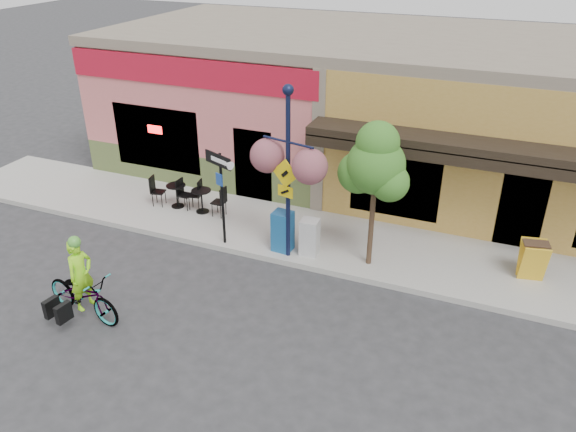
# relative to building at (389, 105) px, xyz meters

# --- Properties ---
(ground) EXTENTS (90.00, 90.00, 0.00)m
(ground) POSITION_rel_building_xyz_m (0.00, -7.50, -2.25)
(ground) COLOR #2D2D30
(ground) RESTS_ON ground
(sidewalk) EXTENTS (24.00, 3.00, 0.15)m
(sidewalk) POSITION_rel_building_xyz_m (0.00, -5.50, -2.17)
(sidewalk) COLOR #9E9B93
(sidewalk) RESTS_ON ground
(curb) EXTENTS (24.00, 0.12, 0.15)m
(curb) POSITION_rel_building_xyz_m (0.00, -6.95, -2.17)
(curb) COLOR #A8A59E
(curb) RESTS_ON ground
(building) EXTENTS (18.20, 8.20, 4.50)m
(building) POSITION_rel_building_xyz_m (0.00, 0.00, 0.00)
(building) COLOR #C66262
(building) RESTS_ON ground
(bicycle) EXTENTS (2.10, 0.99, 1.06)m
(bicycle) POSITION_rel_building_xyz_m (-3.98, -10.44, -1.72)
(bicycle) COLOR maroon
(bicycle) RESTS_ON ground
(cyclist_rider) EXTENTS (0.46, 0.63, 1.60)m
(cyclist_rider) POSITION_rel_building_xyz_m (-3.93, -10.44, -1.45)
(cyclist_rider) COLOR #97F619
(cyclist_rider) RESTS_ON ground
(lamp_post) EXTENTS (1.46, 0.84, 4.31)m
(lamp_post) POSITION_rel_building_xyz_m (-0.81, -6.72, 0.05)
(lamp_post) COLOR #111837
(lamp_post) RESTS_ON sidewalk
(one_way_sign) EXTENTS (0.95, 0.56, 2.47)m
(one_way_sign) POSITION_rel_building_xyz_m (-2.56, -6.77, -0.87)
(one_way_sign) COLOR black
(one_way_sign) RESTS_ON sidewalk
(cafe_set_left) EXTENTS (1.61, 1.03, 0.90)m
(cafe_set_left) POSITION_rel_building_xyz_m (-4.82, -5.45, -1.65)
(cafe_set_left) COLOR black
(cafe_set_left) RESTS_ON sidewalk
(cafe_set_right) EXTENTS (1.52, 0.81, 0.89)m
(cafe_set_right) POSITION_rel_building_xyz_m (-3.98, -5.47, -1.65)
(cafe_set_right) COLOR black
(cafe_set_right) RESTS_ON sidewalk
(newspaper_box_blue) EXTENTS (0.50, 0.45, 1.06)m
(newspaper_box_blue) POSITION_rel_building_xyz_m (-1.03, -6.53, -1.57)
(newspaper_box_blue) COLOR #17558F
(newspaper_box_blue) RESTS_ON sidewalk
(newspaper_box_grey) EXTENTS (0.46, 0.42, 0.94)m
(newspaper_box_grey) POSITION_rel_building_xyz_m (-0.34, -6.46, -1.63)
(newspaper_box_grey) COLOR #B8B8B8
(newspaper_box_grey) RESTS_ON sidewalk
(street_tree) EXTENTS (1.51, 1.51, 3.63)m
(street_tree) POSITION_rel_building_xyz_m (1.15, -6.32, -0.28)
(street_tree) COLOR #3D7A26
(street_tree) RESTS_ON sidewalk
(sandwich_board) EXTENTS (0.64, 0.52, 0.95)m
(sandwich_board) POSITION_rel_building_xyz_m (4.83, -5.70, -1.63)
(sandwich_board) COLOR gold
(sandwich_board) RESTS_ON sidewalk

